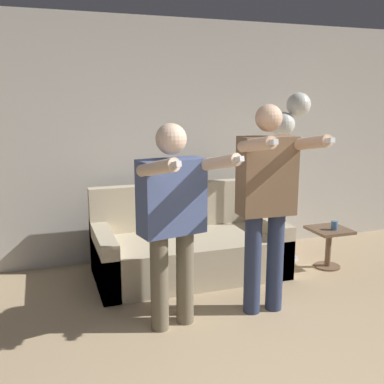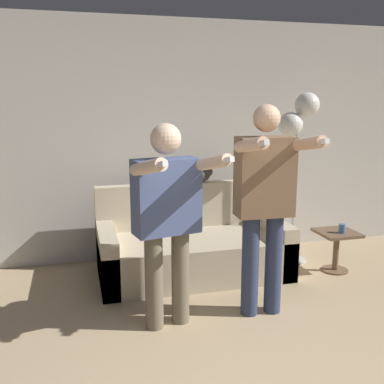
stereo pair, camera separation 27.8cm
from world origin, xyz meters
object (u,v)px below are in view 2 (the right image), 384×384
at_px(cat, 198,176).
at_px(side_table, 336,243).
at_px(couch, 192,248).
at_px(cup, 342,228).
at_px(floor_lamp, 298,126).
at_px(person_left, 168,211).
at_px(person_right, 265,196).

relative_size(cat, side_table, 0.94).
distance_m(couch, cup, 1.54).
bearing_deg(couch, side_table, -12.64).
distance_m(couch, cat, 0.78).
xyz_separation_m(floor_lamp, cup, (0.31, -0.43, -1.01)).
xyz_separation_m(couch, cup, (1.48, -0.38, 0.20)).
xyz_separation_m(person_left, person_right, (0.79, -0.00, 0.07)).
bearing_deg(floor_lamp, person_left, -146.45).
bearing_deg(person_right, floor_lamp, 54.63).
height_order(cat, floor_lamp, floor_lamp).
relative_size(cat, floor_lamp, 0.22).
xyz_separation_m(couch, person_left, (-0.45, -1.02, 0.66)).
xyz_separation_m(couch, cat, (0.17, 0.35, 0.68)).
xyz_separation_m(cat, floor_lamp, (0.99, -0.30, 0.53)).
bearing_deg(cat, person_left, -114.43).
height_order(person_left, floor_lamp, floor_lamp).
distance_m(couch, person_right, 1.30).
bearing_deg(couch, cat, 64.33).
bearing_deg(side_table, couch, 167.36).
bearing_deg(person_right, couch, 110.49).
height_order(cat, cup, cat).
relative_size(couch, cup, 20.52).
distance_m(person_left, cup, 2.08).
distance_m(cat, cup, 1.57).
relative_size(person_left, side_table, 3.72).
bearing_deg(person_left, cup, 6.80).
xyz_separation_m(cat, side_table, (1.29, -0.68, -0.65)).
bearing_deg(person_left, cat, 54.06).
xyz_separation_m(couch, side_table, (1.46, -0.33, 0.03)).
bearing_deg(cat, couch, -115.67).
height_order(person_left, side_table, person_left).
distance_m(side_table, cup, 0.18).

